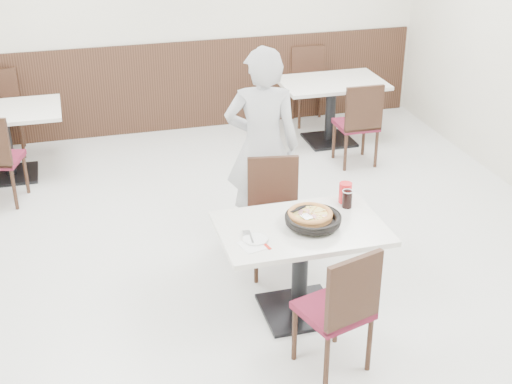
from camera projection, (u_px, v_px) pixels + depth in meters
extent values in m
plane|color=beige|center=(259.00, 272.00, 5.98)|extent=(7.00, 7.00, 0.00)
cube|color=beige|center=(180.00, 16.00, 8.39)|extent=(6.00, 0.04, 2.80)
cube|color=black|center=(183.00, 86.00, 8.75)|extent=(5.90, 0.03, 1.10)
cylinder|color=black|center=(313.00, 224.00, 5.13)|extent=(0.14, 0.14, 0.04)
cylinder|color=black|center=(313.00, 221.00, 5.12)|extent=(0.44, 0.44, 0.01)
cylinder|color=#C9884B|center=(310.00, 216.00, 5.15)|extent=(0.36, 0.36, 0.02)
cube|color=white|center=(306.00, 216.00, 5.08)|extent=(0.09, 0.10, 0.00)
cube|color=silver|center=(253.00, 245.00, 4.89)|extent=(0.22, 0.22, 0.00)
cylinder|color=silver|center=(255.00, 239.00, 4.95)|extent=(0.19, 0.19, 0.01)
cube|color=white|center=(251.00, 238.00, 4.95)|extent=(0.03, 0.15, 0.00)
cylinder|color=black|center=(347.00, 199.00, 5.38)|extent=(0.08, 0.08, 0.13)
cylinder|color=red|center=(345.00, 193.00, 5.45)|extent=(0.11, 0.11, 0.16)
imported|color=silver|center=(262.00, 147.00, 6.13)|extent=(0.73, 0.57, 1.77)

